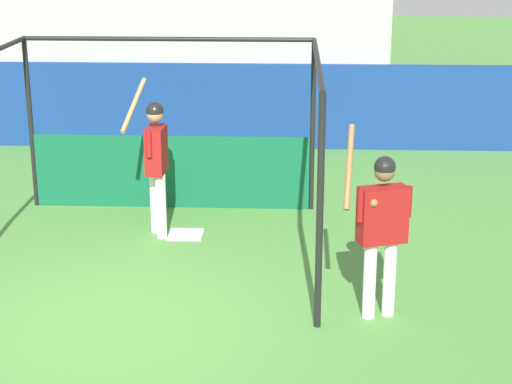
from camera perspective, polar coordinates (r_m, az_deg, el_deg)
The scene contains 7 objects.
ground_plane at distance 8.94m, azimuth -9.66°, elevation -8.72°, with size 60.00×60.00×0.00m, color #477F38.
outfield_wall at distance 15.46m, azimuth -4.34°, elevation 5.75°, with size 24.00×0.12×1.52m.
bleacher_section at distance 16.58m, azimuth -3.88°, elevation 8.81°, with size 7.05×2.40×2.80m.
batting_cage at distance 11.43m, azimuth -6.16°, elevation 3.03°, with size 4.04×3.80×2.43m.
home_plate at distance 11.25m, azimuth -4.71°, elevation -2.84°, with size 0.44×0.44×0.02m.
player_batter at distance 10.98m, azimuth -6.71°, elevation 2.44°, with size 0.56×0.95×1.96m.
player_waiting at distance 8.69m, azimuth 8.35°, elevation -1.97°, with size 0.72×0.57×2.02m.
Camera 1 is at (1.83, -7.82, 3.93)m, focal length 60.00 mm.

